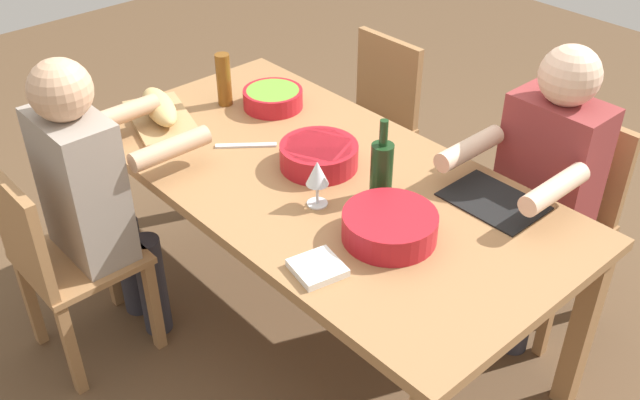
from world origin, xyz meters
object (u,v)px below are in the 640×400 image
object	(u,v)px
serving_bowl_pasta	(319,154)
bread_loaf	(159,107)
chair_far_right	(560,209)
diner_far_right	(542,180)
chair_far_left	(372,117)
cutting_board	(161,119)
diner_near_left	(94,188)
beer_bottle	(224,80)
chair_near_left	(58,257)
wine_bottle	(382,169)
dining_table	(320,193)
serving_bowl_greens	(390,225)
serving_bowl_salad	(273,97)
wine_glass	(317,175)
napkin_stack	(317,268)

from	to	relation	value
serving_bowl_pasta	bread_loaf	bearing A→B (deg)	-160.17
chair_far_right	diner_far_right	distance (m)	0.28
chair_far_right	chair_far_left	xyz separation A→B (m)	(-1.03, 0.00, 0.00)
chair_far_left	cutting_board	xyz separation A→B (m)	(-0.20, -1.00, 0.27)
serving_bowl_pasta	bread_loaf	size ratio (longest dim) A/B	0.88
diner_near_left	beer_bottle	distance (m)	0.72
serving_bowl_pasta	chair_near_left	bearing A→B (deg)	-119.60
serving_bowl_pasta	wine_bottle	size ratio (longest dim) A/B	0.97
chair_far_left	beer_bottle	xyz separation A→B (m)	(-0.15, -0.73, 0.37)
wine_bottle	cutting_board	bearing A→B (deg)	-164.38
bread_loaf	wine_bottle	xyz separation A→B (m)	(0.95, 0.27, 0.04)
dining_table	wine_bottle	xyz separation A→B (m)	(0.24, 0.06, 0.19)
diner_near_left	chair_near_left	bearing A→B (deg)	-90.00
serving_bowl_greens	serving_bowl_salad	bearing A→B (deg)	162.75
serving_bowl_pasta	chair_far_right	bearing A→B (deg)	53.75
diner_far_right	bread_loaf	size ratio (longest dim) A/B	3.75
dining_table	chair_near_left	bearing A→B (deg)	-122.91
bread_loaf	beer_bottle	size ratio (longest dim) A/B	1.45
serving_bowl_greens	wine_glass	bearing A→B (deg)	-171.24
wine_bottle	chair_far_right	bearing A→B (deg)	69.46
cutting_board	wine_glass	distance (m)	0.86
chair_near_left	cutting_board	distance (m)	0.68
diner_near_left	cutting_board	world-z (taller)	diner_near_left
napkin_stack	beer_bottle	bearing A→B (deg)	157.76
diner_near_left	serving_bowl_greens	world-z (taller)	diner_near_left
chair_near_left	cutting_board	size ratio (longest dim) A/B	2.12
chair_far_right	beer_bottle	size ratio (longest dim) A/B	3.86
chair_far_left	wine_bottle	distance (m)	1.12
dining_table	bread_loaf	distance (m)	0.76
dining_table	chair_far_right	world-z (taller)	chair_far_right
dining_table	chair_far_right	bearing A→B (deg)	57.09
diner_near_left	napkin_stack	size ratio (longest dim) A/B	8.57
serving_bowl_greens	bread_loaf	size ratio (longest dim) A/B	0.93
chair_far_left	napkin_stack	size ratio (longest dim) A/B	6.07
dining_table	diner_far_right	size ratio (longest dim) A/B	1.56
serving_bowl_salad	diner_far_right	bearing A→B (deg)	21.75
serving_bowl_salad	wine_bottle	size ratio (longest dim) A/B	0.84
chair_near_left	wine_glass	size ratio (longest dim) A/B	5.12
dining_table	bread_loaf	world-z (taller)	bread_loaf
diner_far_right	cutting_board	bearing A→B (deg)	-146.27
diner_near_left	beer_bottle	size ratio (longest dim) A/B	5.45
diner_near_left	bread_loaf	xyz separation A→B (m)	(-0.20, 0.41, 0.11)
chair_near_left	wine_glass	bearing A→B (deg)	45.82
chair_near_left	serving_bowl_greens	size ratio (longest dim) A/B	2.86
diner_far_right	serving_bowl_greens	world-z (taller)	diner_far_right
cutting_board	beer_bottle	size ratio (longest dim) A/B	1.82
serving_bowl_greens	bread_loaf	bearing A→B (deg)	-173.88
serving_bowl_salad	bread_loaf	size ratio (longest dim) A/B	0.76
serving_bowl_salad	wine_glass	bearing A→B (deg)	-27.31
serving_bowl_greens	serving_bowl_pasta	world-z (taller)	serving_bowl_greens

